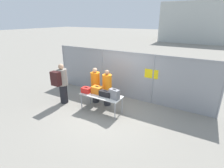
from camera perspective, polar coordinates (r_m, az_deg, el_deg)
name	(u,v)px	position (r m, az deg, el deg)	size (l,w,h in m)	color
ground_plane	(107,112)	(7.38, -1.65, -9.03)	(120.00, 120.00, 0.00)	gray
fence_section	(126,74)	(8.28, 4.53, 3.16)	(7.99, 0.07, 2.24)	gray
inspection_table	(101,96)	(7.13, -3.54, -4.03)	(1.74, 0.71, 0.74)	silver
suitcase_red	(86,90)	(7.36, -8.36, -1.95)	(0.38, 0.29, 0.24)	red
suitcase_orange	(97,90)	(7.25, -4.89, -1.90)	(0.43, 0.33, 0.31)	orange
suitcase_black	(106,94)	(6.93, -2.07, -3.19)	(0.52, 0.23, 0.25)	black
suitcase_grey	(114,94)	(6.70, 0.75, -3.32)	(0.45, 0.28, 0.40)	slate
traveler_hooded	(61,82)	(8.01, -16.18, 0.50)	(0.45, 0.70, 1.83)	black
security_worker_near	(107,87)	(7.58, -1.60, -1.12)	(0.40, 0.40, 1.63)	#2D2D33
security_worker_far	(95,85)	(7.90, -5.43, -0.26)	(0.40, 0.40, 1.63)	#2D2D33
utility_trailer	(176,82)	(10.17, 20.22, 0.69)	(3.27, 2.21, 0.68)	white
distant_hangar	(196,22)	(34.29, 25.75, 17.69)	(10.12, 8.70, 6.12)	#B2B7B2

